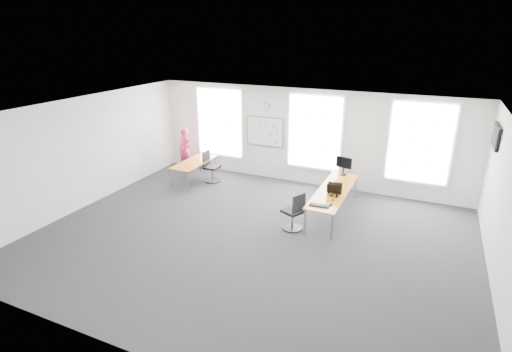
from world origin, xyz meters
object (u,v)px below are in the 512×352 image
at_px(desk_left, 194,163).
at_px(headphones, 334,195).
at_px(chair_left, 210,168).
at_px(desk_right, 333,191).
at_px(keyboard, 319,206).
at_px(monitor, 344,164).
at_px(person, 185,151).
at_px(chair_right, 294,213).

xyz_separation_m(desk_left, headphones, (4.81, -1.10, 0.15)).
xyz_separation_m(chair_left, headphones, (4.34, -1.31, 0.32)).
relative_size(desk_right, chair_left, 2.93).
bearing_deg(desk_left, chair_left, 24.66).
bearing_deg(keyboard, monitor, 83.58).
bearing_deg(keyboard, person, 150.82).
xyz_separation_m(chair_left, monitor, (4.20, 0.38, 0.60)).
relative_size(person, headphones, 8.02).
bearing_deg(desk_right, chair_left, 168.61).
relative_size(chair_right, keyboard, 2.04).
height_order(chair_right, person, person).
distance_m(desk_right, chair_right, 1.41).
height_order(desk_right, person, person).
xyz_separation_m(desk_right, chair_left, (-4.23, 0.85, -0.23)).
distance_m(desk_left, headphones, 4.93).
xyz_separation_m(chair_left, keyboard, (4.16, -1.99, 0.28)).
bearing_deg(desk_left, desk_right, -7.76).
distance_m(desk_left, monitor, 4.72).
height_order(desk_left, headphones, headphones).
bearing_deg(desk_left, person, 141.93).
bearing_deg(keyboard, headphones, 69.32).
relative_size(chair_right, headphones, 5.06).
bearing_deg(desk_left, headphones, -12.84).
relative_size(chair_right, person, 0.63).
height_order(chair_left, headphones, chair_left).
xyz_separation_m(chair_right, chair_left, (-3.57, 2.07, 0.01)).
height_order(desk_right, keyboard, keyboard).
bearing_deg(keyboard, chair_left, 148.85).
height_order(desk_right, chair_right, chair_right).
xyz_separation_m(desk_right, keyboard, (-0.07, -1.14, 0.06)).
height_order(desk_right, monitor, monitor).
distance_m(desk_left, keyboard, 4.96).
bearing_deg(chair_right, chair_left, -95.86).
bearing_deg(monitor, desk_left, -157.36).
distance_m(desk_right, keyboard, 1.15).
height_order(desk_right, chair_left, chair_left).
bearing_deg(person, chair_right, -10.73).
relative_size(desk_left, chair_left, 1.84).
relative_size(desk_left, keyboard, 3.81).
distance_m(desk_right, person, 5.52).
bearing_deg(desk_right, monitor, 91.42).
height_order(desk_left, chair_left, chair_left).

